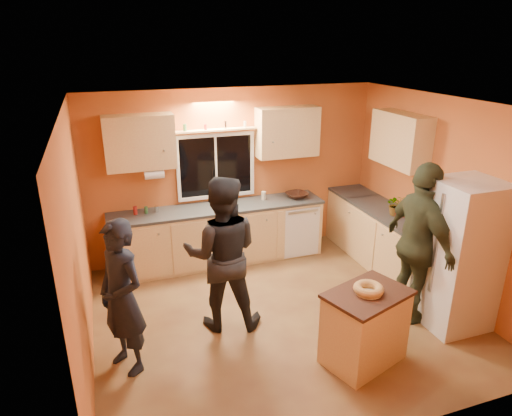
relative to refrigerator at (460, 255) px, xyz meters
name	(u,v)px	position (x,y,z in m)	size (l,w,h in m)	color
ground	(282,315)	(-1.89, 0.80, -0.90)	(4.50, 4.50, 0.00)	brown
room_shell	(281,182)	(-1.77, 1.21, 0.72)	(4.54, 4.04, 2.61)	#B15B2D
back_counter	(242,231)	(-1.88, 2.50, -0.45)	(4.23, 0.62, 0.90)	tan
right_counter	(394,245)	(0.06, 1.30, -0.45)	(0.62, 1.84, 0.90)	tan
refrigerator	(460,255)	(0.00, 0.00, 0.00)	(0.72, 0.70, 1.80)	silver
island	(365,327)	(-1.39, -0.27, -0.48)	(1.00, 0.83, 0.83)	tan
bundt_pastry	(369,289)	(-1.39, -0.27, -0.02)	(0.31, 0.31, 0.09)	#B07D48
person_left	(122,298)	(-3.78, 0.46, -0.07)	(0.60, 0.40, 1.66)	black
person_center	(222,254)	(-2.62, 0.88, 0.03)	(0.91, 0.71, 1.86)	black
person_right	(419,244)	(-0.39, 0.25, 0.09)	(1.16, 0.48, 1.98)	#2F3723
mixing_bowl	(297,195)	(-0.96, 2.49, 0.04)	(0.33, 0.33, 0.08)	black
utensil_crock	(223,201)	(-2.17, 2.49, 0.09)	(0.14, 0.14, 0.17)	beige
potted_plant	(396,205)	(0.06, 1.34, 0.15)	(0.28, 0.24, 0.31)	gray
red_box	(400,214)	(0.09, 1.29, 0.04)	(0.16, 0.12, 0.07)	maroon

